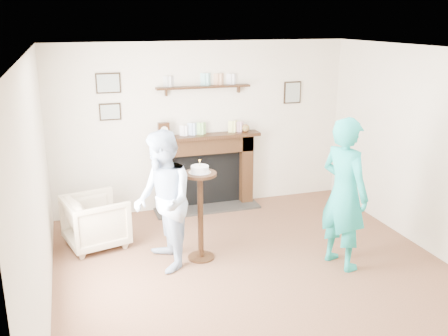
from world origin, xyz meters
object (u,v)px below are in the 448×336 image
Objects in this scene: woman at (339,264)px; pedestal_table at (200,199)px; armchair at (98,245)px; man at (165,266)px.

woman is 1.42× the size of pedestal_table.
man reaches higher than armchair.
woman is at bearing -22.96° from pedestal_table.
armchair is 1.60m from pedestal_table.
man is 0.90m from pedestal_table.
armchair is 0.41× the size of woman.
pedestal_table is at bearing 95.81° from man.
armchair is 0.58× the size of pedestal_table.
woman reaches higher than man.
woman is (1.99, -0.57, 0.00)m from man.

